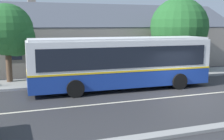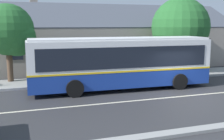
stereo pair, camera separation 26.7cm
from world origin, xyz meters
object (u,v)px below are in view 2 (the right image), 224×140
object	(u,v)px
street_tree_primary	(181,28)
bus_stop_sign	(193,56)
transit_bus	(121,62)
street_tree_secondary	(10,32)

from	to	relation	value
street_tree_primary	bus_stop_sign	xyz separation A→B (m)	(0.07, -1.68, -2.06)
bus_stop_sign	street_tree_primary	bearing A→B (deg)	92.39
transit_bus	street_tree_secondary	distance (m)	7.73
transit_bus	street_tree_primary	distance (m)	7.86
street_tree_primary	street_tree_secondary	size ratio (longest dim) A/B	1.14
bus_stop_sign	transit_bus	bearing A→B (deg)	-162.60
transit_bus	street_tree_secondary	size ratio (longest dim) A/B	2.11
transit_bus	bus_stop_sign	size ratio (longest dim) A/B	4.74
transit_bus	street_tree_primary	xyz separation A→B (m)	(6.61, 3.77, 1.98)
street_tree_primary	bus_stop_sign	world-z (taller)	street_tree_primary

